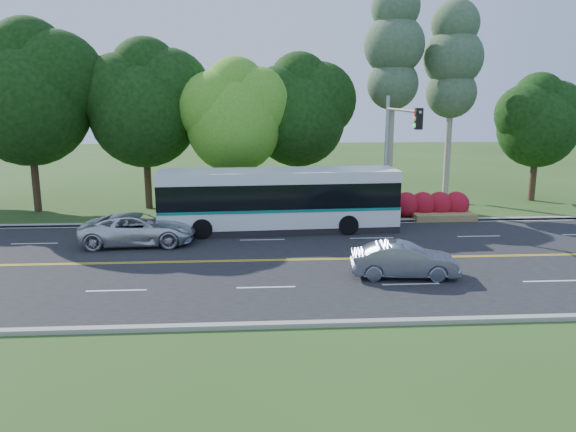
{
  "coord_description": "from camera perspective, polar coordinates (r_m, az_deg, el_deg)",
  "views": [
    {
      "loc": [
        -0.96,
        -23.41,
        7.08
      ],
      "look_at": [
        0.69,
        2.0,
        1.54
      ],
      "focal_mm": 35.0,
      "sensor_mm": 36.0,
      "label": 1
    }
  ],
  "objects": [
    {
      "name": "sedan",
      "position": [
        22.53,
        11.72,
        -4.41
      ],
      "size": [
        4.27,
        1.84,
        1.37
      ],
      "primitive_type": "imported",
      "rotation": [
        0.0,
        0.0,
        1.47
      ],
      "color": "slate",
      "rests_on": "road"
    },
    {
      "name": "road",
      "position": [
        24.47,
        -1.3,
        -4.51
      ],
      "size": [
        60.0,
        14.0,
        0.02
      ],
      "primitive_type": "cube",
      "color": "black",
      "rests_on": "ground"
    },
    {
      "name": "suv",
      "position": [
        27.73,
        -14.95,
        -1.3
      ],
      "size": [
        5.45,
        2.66,
        1.49
      ],
      "primitive_type": "imported",
      "rotation": [
        0.0,
        0.0,
        1.61
      ],
      "color": "silver",
      "rests_on": "road"
    },
    {
      "name": "grass_verge",
      "position": [
        33.17,
        -1.97,
        0.04
      ],
      "size": [
        60.0,
        4.0,
        0.1
      ],
      "primitive_type": "cube",
      "color": "#2B4818",
      "rests_on": "ground"
    },
    {
      "name": "tree_row",
      "position": [
        35.79,
        -10.66,
        11.51
      ],
      "size": [
        44.7,
        9.1,
        13.84
      ],
      "color": "#321F16",
      "rests_on": "ground"
    },
    {
      "name": "bougainvillea_hedge",
      "position": [
        33.21,
        10.56,
        1.03
      ],
      "size": [
        9.5,
        2.25,
        1.5
      ],
      "color": "#A10D1A",
      "rests_on": "ground"
    },
    {
      "name": "curb_north",
      "position": [
        31.36,
        -1.86,
        -0.63
      ],
      "size": [
        60.0,
        0.3,
        0.15
      ],
      "primitive_type": "cube",
      "color": "#9A968B",
      "rests_on": "ground"
    },
    {
      "name": "lane_markings",
      "position": [
        24.46,
        -1.52,
        -4.49
      ],
      "size": [
        57.6,
        13.82,
        0.0
      ],
      "color": "gold",
      "rests_on": "road"
    },
    {
      "name": "ground",
      "position": [
        24.47,
        -1.3,
        -4.53
      ],
      "size": [
        120.0,
        120.0,
        0.0
      ],
      "primitive_type": "plane",
      "color": "#2B4818",
      "rests_on": "ground"
    },
    {
      "name": "transit_bus",
      "position": [
        29.27,
        -0.98,
        1.53
      ],
      "size": [
        12.45,
        3.27,
        3.23
      ],
      "rotation": [
        0.0,
        0.0,
        0.05
      ],
      "color": "white",
      "rests_on": "road"
    },
    {
      "name": "curb_south",
      "position": [
        17.73,
        -0.3,
        -10.99
      ],
      "size": [
        60.0,
        0.3,
        0.15
      ],
      "primitive_type": "cube",
      "color": "#9A968B",
      "rests_on": "ground"
    },
    {
      "name": "traffic_signal",
      "position": [
        29.86,
        10.85,
        7.44
      ],
      "size": [
        0.42,
        6.1,
        7.0
      ],
      "color": "#9A9DA2",
      "rests_on": "ground"
    }
  ]
}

